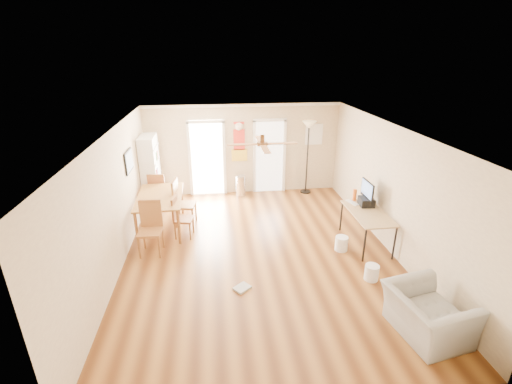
{
  "coord_description": "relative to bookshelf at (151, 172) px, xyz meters",
  "views": [
    {
      "loc": [
        -0.87,
        -6.37,
        3.99
      ],
      "look_at": [
        0.0,
        0.6,
        1.15
      ],
      "focal_mm": 24.87,
      "sensor_mm": 36.0,
      "label": 1
    }
  ],
  "objects": [
    {
      "name": "wall_back",
      "position": [
        2.54,
        0.71,
        0.33
      ],
      "size": [
        5.5,
        0.04,
        2.6
      ],
      "primitive_type": null,
      "color": "beige",
      "rests_on": "floor"
    },
    {
      "name": "imac",
      "position": [
        5.01,
        -2.26,
        0.07
      ],
      "size": [
        0.11,
        0.59,
        0.55
      ],
      "primitive_type": null,
      "rotation": [
        0.0,
        0.0,
        -0.05
      ],
      "color": "black",
      "rests_on": "computer_desk"
    },
    {
      "name": "ceiling_fan",
      "position": [
        2.54,
        -3.09,
        1.46
      ],
      "size": [
        1.24,
        1.24,
        0.2
      ],
      "primitive_type": null,
      "color": "#593819",
      "rests_on": "ceiling"
    },
    {
      "name": "wastebasket_b",
      "position": [
        4.48,
        -3.95,
        -0.82
      ],
      "size": [
        0.31,
        0.31,
        0.3
      ],
      "primitive_type": "cylinder",
      "rotation": [
        0.0,
        0.0,
        -0.25
      ],
      "color": "white",
      "rests_on": "floor"
    },
    {
      "name": "armchair",
      "position": [
        4.69,
        -5.34,
        -0.61
      ],
      "size": [
        1.13,
        1.25,
        0.71
      ],
      "primitive_type": "imported",
      "rotation": [
        0.0,
        0.0,
        1.74
      ],
      "color": "#9B9B96",
      "rests_on": "floor"
    },
    {
      "name": "dining_chair_near",
      "position": [
        0.3,
        -2.5,
        -0.41
      ],
      "size": [
        0.5,
        0.5,
        1.12
      ],
      "primitive_type": null,
      "rotation": [
        0.0,
        0.0,
        -0.08
      ],
      "color": "#A05D33",
      "rests_on": "floor"
    },
    {
      "name": "printer",
      "position": [
        4.99,
        -2.32,
        -0.12
      ],
      "size": [
        0.33,
        0.37,
        0.18
      ],
      "primitive_type": "cube",
      "rotation": [
        0.0,
        0.0,
        -0.09
      ],
      "color": "black",
      "rests_on": "computer_desk"
    },
    {
      "name": "wall_decal",
      "position": [
        2.41,
        0.69,
        0.58
      ],
      "size": [
        0.46,
        0.03,
        1.1
      ],
      "primitive_type": "cube",
      "color": "red",
      "rests_on": "wall_back"
    },
    {
      "name": "floor_cloth",
      "position": [
        2.07,
        -3.94,
        -0.95
      ],
      "size": [
        0.36,
        0.35,
        0.04
      ],
      "primitive_type": "cube",
      "rotation": [
        0.0,
        0.0,
        0.67
      ],
      "color": "#A2A29D",
      "rests_on": "floor"
    },
    {
      "name": "trash_can",
      "position": [
        2.41,
        0.41,
        -0.66
      ],
      "size": [
        0.3,
        0.3,
        0.61
      ],
      "primitive_type": "cylinder",
      "rotation": [
        0.0,
        0.0,
        0.05
      ],
      "color": "#BABABC",
      "rests_on": "floor"
    },
    {
      "name": "wall_left",
      "position": [
        -0.21,
        -2.79,
        0.33
      ],
      "size": [
        0.04,
        7.0,
        2.6
      ],
      "primitive_type": null,
      "color": "beige",
      "rests_on": "floor"
    },
    {
      "name": "wall_right",
      "position": [
        5.29,
        -2.79,
        0.33
      ],
      "size": [
        0.04,
        7.0,
        2.6
      ],
      "primitive_type": null,
      "color": "beige",
      "rests_on": "floor"
    },
    {
      "name": "torchiere_lamp",
      "position": [
        4.36,
        0.45,
        0.1
      ],
      "size": [
        0.45,
        0.45,
        2.13
      ],
      "primitive_type": null,
      "rotation": [
        0.0,
        0.0,
        -0.12
      ],
      "color": "black",
      "rests_on": "floor"
    },
    {
      "name": "dining_chair_far",
      "position": [
        0.2,
        -0.27,
        -0.45
      ],
      "size": [
        0.47,
        0.47,
        1.04
      ],
      "primitive_type": null,
      "rotation": [
        0.0,
        0.0,
        3.03
      ],
      "color": "#A66235",
      "rests_on": "floor"
    },
    {
      "name": "framed_poster",
      "position": [
        -0.19,
        -1.39,
        0.73
      ],
      "size": [
        0.04,
        0.66,
        0.48
      ],
      "primitive_type": "cube",
      "color": "black",
      "rests_on": "wall_left"
    },
    {
      "name": "crown_molding",
      "position": [
        2.54,
        -2.79,
        1.59
      ],
      "size": [
        5.5,
        7.0,
        0.08
      ],
      "primitive_type": null,
      "color": "white",
      "rests_on": "wall_back"
    },
    {
      "name": "ceiling",
      "position": [
        2.54,
        -2.79,
        1.63
      ],
      "size": [
        5.5,
        7.0,
        0.0
      ],
      "primitive_type": null,
      "color": "silver",
      "rests_on": "floor"
    },
    {
      "name": "dining_chair_right_b",
      "position": [
        0.94,
        -1.85,
        -0.49
      ],
      "size": [
        0.46,
        0.46,
        0.96
      ],
      "primitive_type": null,
      "rotation": [
        0.0,
        0.0,
        1.39
      ],
      "color": "#995D31",
      "rests_on": "floor"
    },
    {
      "name": "computer_desk",
      "position": [
        4.88,
        -2.68,
        -0.59
      ],
      "size": [
        0.71,
        1.42,
        0.76
      ],
      "primitive_type": null,
      "color": "tan",
      "rests_on": "floor"
    },
    {
      "name": "dining_chair_right_a",
      "position": [
        0.94,
        -1.23,
        -0.4
      ],
      "size": [
        0.53,
        0.53,
        1.13
      ],
      "primitive_type": null,
      "rotation": [
        0.0,
        0.0,
        1.43
      ],
      "color": "#A77436",
      "rests_on": "floor"
    },
    {
      "name": "ac_grille",
      "position": [
        4.59,
        0.68,
        0.73
      ],
      "size": [
        0.5,
        0.04,
        0.6
      ],
      "primitive_type": "cube",
      "color": "white",
      "rests_on": "wall_back"
    },
    {
      "name": "wastebasket_a",
      "position": [
        4.28,
        -2.87,
        -0.81
      ],
      "size": [
        0.34,
        0.34,
        0.31
      ],
      "primitive_type": "cylinder",
      "rotation": [
        0.0,
        0.0,
        -0.29
      ],
      "color": "white",
      "rests_on": "floor"
    },
    {
      "name": "wall_front",
      "position": [
        2.54,
        -6.29,
        0.33
      ],
      "size": [
        5.5,
        0.04,
        2.6
      ],
      "primitive_type": null,
      "color": "beige",
      "rests_on": "floor"
    },
    {
      "name": "floor",
      "position": [
        2.54,
        -2.79,
        -0.97
      ],
      "size": [
        7.0,
        7.0,
        0.0
      ],
      "primitive_type": "plane",
      "color": "brown",
      "rests_on": "ground"
    },
    {
      "name": "dining_table",
      "position": [
        0.39,
        -1.39,
        -0.55
      ],
      "size": [
        1.05,
        1.7,
        0.84
      ],
      "primitive_type": null,
      "rotation": [
        0.0,
        0.0,
        0.03
      ],
      "color": "#A97A36",
      "rests_on": "floor"
    },
    {
      "name": "bathroom_doorway",
      "position": [
        3.29,
        0.69,
        0.08
      ],
      "size": [
        0.8,
        0.1,
        2.1
      ],
      "primitive_type": null,
      "color": "white",
      "rests_on": "wall_back"
    },
    {
      "name": "keyboard",
      "position": [
        4.74,
        -2.15,
        -0.2
      ],
      "size": [
        0.22,
        0.38,
        0.01
      ],
      "primitive_type": "cube",
      "rotation": [
        0.0,
        0.0,
        0.3
      ],
      "color": "silver",
      "rests_on": "computer_desk"
    },
    {
      "name": "orange_bottle",
      "position": [
        4.84,
        -2.01,
        -0.08
      ],
      "size": [
        0.09,
        0.09,
        0.26
      ],
      "primitive_type": "cylinder",
      "rotation": [
        0.0,
        0.0,
        -0.07
      ],
      "color": "#DE5A13",
      "rests_on": "computer_desk"
    },
    {
      "name": "kitchen_doorway",
      "position": [
        1.49,
        0.69,
        0.08
      ],
      "size": [
        0.9,
        0.1,
        2.1
      ],
      "primitive_type": null,
      "color": "white",
      "rests_on": "wall_back"
    },
    {
      "name": "bookshelf",
      "position": [
        0.0,
        0.0,
        0.0
      ],
      "size": [
        0.39,
        0.87,
        1.94
      ],
      "primitive_type": null,
      "rotation": [
        0.0,
        0.0,
        0.01
      ],
      "color": "silver",
      "rests_on": "floor"
    }
  ]
}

